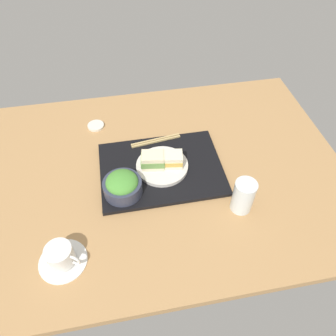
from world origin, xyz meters
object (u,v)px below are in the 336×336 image
object	(u,v)px
chopsticks_pair	(156,141)
small_sauce_dish	(96,126)
sandwich_far	(153,160)
sandwich_near	(171,160)
salad_bowl	(122,185)
coffee_cup	(61,257)
sandwich_plate	(162,166)
drinking_glass	(243,196)

from	to	relation	value
chopsticks_pair	small_sauce_dish	size ratio (longest dim) A/B	2.94
chopsticks_pair	sandwich_far	bearing A→B (deg)	76.77
sandwich_near	salad_bowl	distance (cm)	20.36
coffee_cup	sandwich_far	bearing A→B (deg)	-135.88
sandwich_plate	chopsticks_pair	bearing A→B (deg)	-89.56
chopsticks_pair	coffee_cup	distance (cm)	57.20
salad_bowl	drinking_glass	distance (cm)	40.63
sandwich_far	salad_bowl	size ratio (longest dim) A/B	0.70
salad_bowl	coffee_cup	xyz separation A→B (cm)	(20.18, 21.87, -2.09)
coffee_cup	small_sauce_dish	world-z (taller)	coffee_cup
sandwich_near	salad_bowl	bearing A→B (deg)	23.78
salad_bowl	coffee_cup	distance (cm)	29.83
sandwich_plate	chopsticks_pair	size ratio (longest dim) A/B	0.95
sandwich_far	chopsticks_pair	bearing A→B (deg)	-103.23
coffee_cup	sandwich_near	bearing A→B (deg)	-142.22
sandwich_plate	coffee_cup	bearing A→B (deg)	40.80
sandwich_plate	coffee_cup	distance (cm)	46.81
sandwich_plate	sandwich_far	xyz separation A→B (cm)	(3.38, -0.50, 3.71)
sandwich_far	chopsticks_pair	xyz separation A→B (cm)	(-3.27, -13.88, -4.11)
sandwich_plate	small_sauce_dish	xyz separation A→B (cm)	(23.66, -29.48, -1.75)
sandwich_plate	small_sauce_dish	bearing A→B (deg)	-51.25
chopsticks_pair	small_sauce_dish	distance (cm)	28.00
salad_bowl	chopsticks_pair	distance (cm)	27.83
sandwich_far	drinking_glass	distance (cm)	34.53
sandwich_plate	chopsticks_pair	xyz separation A→B (cm)	(0.11, -14.39, -0.40)
sandwich_near	salad_bowl	size ratio (longest dim) A/B	0.65
drinking_glass	small_sauce_dish	xyz separation A→B (cm)	(47.01, -50.83, -5.70)
sandwich_plate	chopsticks_pair	world-z (taller)	sandwich_plate
coffee_cup	drinking_glass	xyz separation A→B (cm)	(-58.78, -9.23, 3.04)
sandwich_far	small_sauce_dish	size ratio (longest dim) A/B	1.35
salad_bowl	chopsticks_pair	xyz separation A→B (cm)	(-15.14, -23.10, -3.40)
sandwich_near	chopsticks_pair	size ratio (longest dim) A/B	0.43
small_sauce_dish	salad_bowl	bearing A→B (deg)	102.42
chopsticks_pair	sandwich_plate	bearing A→B (deg)	90.44
sandwich_plate	sandwich_far	size ratio (longest dim) A/B	2.07
sandwich_plate	sandwich_far	bearing A→B (deg)	-8.50
sandwich_plate	salad_bowl	distance (cm)	17.82
sandwich_far	coffee_cup	bearing A→B (deg)	44.12
drinking_glass	sandwich_near	bearing A→B (deg)	-46.23
sandwich_far	coffee_cup	xyz separation A→B (cm)	(32.06, 31.09, -2.80)
drinking_glass	coffee_cup	bearing A→B (deg)	8.92
coffee_cup	drinking_glass	bearing A→B (deg)	-171.08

